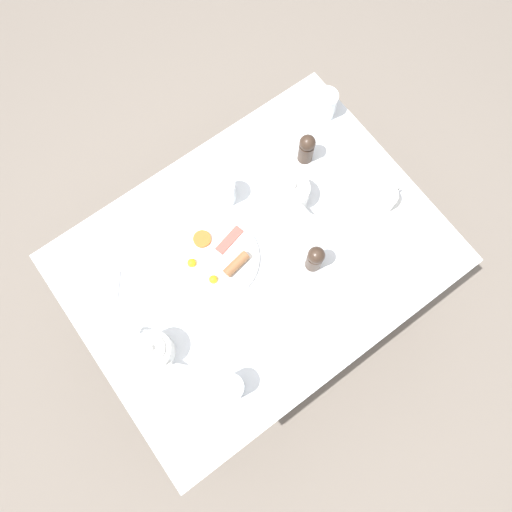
{
  "coord_description": "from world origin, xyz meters",
  "views": [
    {
      "loc": [
        0.36,
        -0.26,
        2.23
      ],
      "look_at": [
        0.0,
        0.0,
        0.73
      ],
      "focal_mm": 35.0,
      "sensor_mm": 36.0,
      "label": 1
    }
  ],
  "objects": [
    {
      "name": "breakfast_plate",
      "position": [
        -0.07,
        -0.11,
        0.72
      ],
      "size": [
        0.28,
        0.28,
        0.04
      ],
      "color": "white",
      "rests_on": "table"
    },
    {
      "name": "table",
      "position": [
        0.0,
        0.0,
        0.64
      ],
      "size": [
        0.86,
        1.15,
        0.71
      ],
      "color": "silver",
      "rests_on": "ground_plane"
    },
    {
      "name": "ground_plane",
      "position": [
        0.0,
        0.0,
        0.0
      ],
      "size": [
        8.0,
        8.0,
        0.0
      ],
      "primitive_type": "plane",
      "color": "#70665B"
    },
    {
      "name": "water_glass_short",
      "position": [
        0.28,
        -0.29,
        0.76
      ],
      "size": [
        0.08,
        0.08,
        0.1
      ],
      "color": "white",
      "rests_on": "table"
    },
    {
      "name": "teapot_near",
      "position": [
        0.06,
        -0.41,
        0.76
      ],
      "size": [
        0.19,
        0.11,
        0.12
      ],
      "rotation": [
        0.0,
        0.0,
        0.24
      ],
      "color": "white",
      "rests_on": "table"
    },
    {
      "name": "napkin_folded",
      "position": [
        -0.22,
        -0.45,
        0.72
      ],
      "size": [
        0.14,
        0.15,
        0.01
      ],
      "rotation": [
        0.0,
        0.0,
        4.07
      ],
      "color": "white",
      "rests_on": "table"
    },
    {
      "name": "teapot_far",
      "position": [
        -0.09,
        0.21,
        0.76
      ],
      "size": [
        0.2,
        0.11,
        0.12
      ],
      "rotation": [
        0.0,
        0.0,
        6.26
      ],
      "color": "white",
      "rests_on": "table"
    },
    {
      "name": "salt_grinder",
      "position": [
        -0.19,
        0.34,
        0.78
      ],
      "size": [
        0.05,
        0.05,
        0.13
      ],
      "color": "#38281E",
      "rests_on": "table"
    },
    {
      "name": "knife_by_plate",
      "position": [
        0.3,
        -0.0,
        0.71
      ],
      "size": [
        0.2,
        0.11,
        0.0
      ],
      "rotation": [
        0.0,
        0.0,
        2.04
      ],
      "color": "silver",
      "rests_on": "table"
    },
    {
      "name": "teacup_with_saucer_left",
      "position": [
        0.09,
        0.44,
        0.74
      ],
      "size": [
        0.14,
        0.14,
        0.07
      ],
      "color": "white",
      "rests_on": "table"
    },
    {
      "name": "wine_glass_spare",
      "position": [
        -0.23,
        0.04,
        0.76
      ],
      "size": [
        0.08,
        0.08,
        0.1
      ],
      "color": "white",
      "rests_on": "table"
    },
    {
      "name": "spoon_for_tea",
      "position": [
        -0.32,
        0.36,
        0.71
      ],
      "size": [
        0.04,
        0.15,
        0.0
      ],
      "rotation": [
        0.0,
        0.0,
        6.12
      ],
      "color": "silver",
      "rests_on": "table"
    },
    {
      "name": "pepper_grinder",
      "position": [
        0.12,
        0.13,
        0.78
      ],
      "size": [
        0.05,
        0.05,
        0.13
      ],
      "color": "#38281E",
      "rests_on": "table"
    },
    {
      "name": "water_glass_tall",
      "position": [
        -0.28,
        0.5,
        0.76
      ],
      "size": [
        0.08,
        0.08,
        0.11
      ],
      "color": "white",
      "rests_on": "table"
    },
    {
      "name": "fork_by_plate",
      "position": [
        0.32,
        0.25,
        0.71
      ],
      "size": [
        0.06,
        0.17,
        0.0
      ],
      "rotation": [
        0.0,
        0.0,
        3.41
      ],
      "color": "silver",
      "rests_on": "table"
    }
  ]
}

